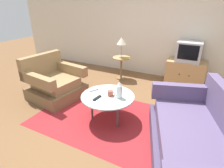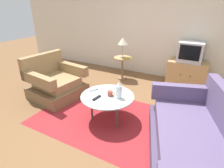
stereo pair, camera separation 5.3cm
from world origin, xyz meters
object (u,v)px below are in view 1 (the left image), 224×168
mug (111,93)px  table_lamp (122,42)px  television (189,51)px  armchair (54,83)px  coffee_table (108,97)px  vase (119,90)px  tv_remote_silver (94,90)px  book (126,58)px  couch (196,141)px  tv_remote_dark (97,98)px  tv_stand (185,73)px  side_table (121,64)px

mug → table_lamp: bearing=109.3°
television → mug: bearing=-113.2°
armchair → coffee_table: (1.39, -0.23, 0.13)m
coffee_table → vase: vase is taller
television → tv_remote_silver: size_ratio=3.29×
vase → book: vase is taller
coffee_table → book: 1.74m
armchair → couch: couch is taller
coffee_table → table_lamp: bearing=107.8°
coffee_table → tv_remote_silver: (-0.30, 0.06, 0.04)m
mug → tv_remote_dark: bearing=-129.1°
tv_remote_dark → mug: bearing=147.2°
vase → tv_remote_silver: bearing=176.0°
tv_stand → mug: (-0.91, -2.13, 0.21)m
couch → tv_remote_silver: couch is taller
couch → tv_stand: 2.44m
tv_stand → tv_remote_dark: bearing=-114.6°
table_lamp → tv_remote_silver: (0.26, -1.69, -0.51)m
tv_stand → tv_remote_silver: tv_stand is taller
couch → television: (-0.43, 2.41, 0.52)m
book → armchair: bearing=-146.3°
tv_remote_dark → book: (-0.30, 1.86, 0.13)m
book → tv_stand: bearing=-3.7°
side_table → tv_stand: tv_stand is taller
mug → tv_remote_silver: mug is taller
tv_remote_dark → coffee_table: bearing=155.2°
couch → coffee_table: (-1.39, 0.26, 0.13)m
side_table → television: (1.51, 0.40, 0.40)m
couch → tv_remote_silver: bearing=61.0°
television → tv_remote_dark: 2.56m
tv_stand → tv_remote_silver: bearing=-121.2°
side_table → table_lamp: bearing=-138.5°
tv_remote_dark → tv_remote_silver: size_ratio=1.12×
vase → tv_stand: bearing=70.3°
armchair → book: 1.80m
television → tv_remote_silver: bearing=-121.1°
tv_stand → mug: bearing=-113.2°
armchair → tv_stand: 3.03m
couch → table_lamp: (-1.95, 2.01, 0.68)m
side_table → coffee_table: bearing=-72.4°
mug → couch: bearing=-11.8°
vase → mug: bearing=-177.9°
armchair → television: 3.08m
couch → side_table: 2.80m
coffee_table → tv_remote_dark: (-0.10, -0.17, 0.04)m
table_lamp → tv_remote_dark: size_ratio=2.73×
tv_remote_dark → book: bearing=-164.7°
armchair → book: (1.00, 1.46, 0.30)m
tv_stand → table_lamp: size_ratio=1.77×
tv_remote_dark → tv_remote_silver: same height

